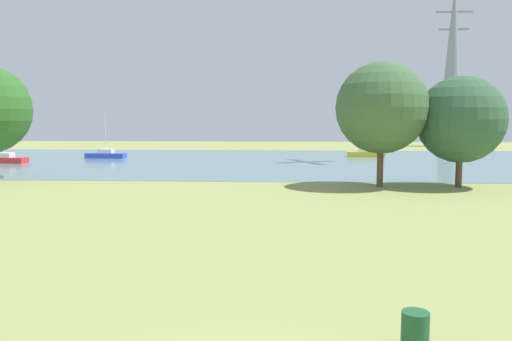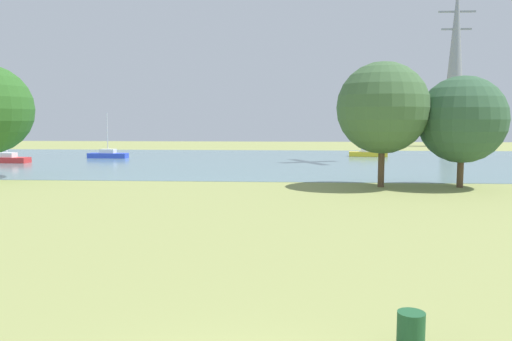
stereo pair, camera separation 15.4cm
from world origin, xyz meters
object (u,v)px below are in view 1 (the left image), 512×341
at_px(tree_west_near, 381,108).
at_px(sailboat_yellow, 366,153).
at_px(tree_mid_shore, 461,120).
at_px(sailboat_red, 5,159).
at_px(litter_bin, 415,331).
at_px(electricity_pylon, 452,63).
at_px(sailboat_blue, 106,155).

bearing_deg(tree_west_near, sailboat_yellow, 82.85).
distance_m(sailboat_yellow, tree_mid_shore, 29.83).
bearing_deg(sailboat_red, litter_bin, -52.16).
xyz_separation_m(tree_mid_shore, electricity_pylon, (17.44, 56.75, 10.08)).
relative_size(litter_bin, electricity_pylon, 0.03).
bearing_deg(electricity_pylon, tree_mid_shore, -107.08).
distance_m(sailboat_yellow, sailboat_blue, 32.75).
relative_size(sailboat_red, tree_mid_shore, 0.86).
bearing_deg(tree_west_near, sailboat_blue, 138.97).
bearing_deg(tree_west_near, sailboat_red, 154.84).
xyz_separation_m(sailboat_blue, tree_mid_shore, (34.16, -24.82, 4.25)).
bearing_deg(sailboat_yellow, tree_west_near, -97.15).
relative_size(sailboat_blue, tree_mid_shore, 0.72).
bearing_deg(litter_bin, tree_west_near, 81.11).
height_order(sailboat_blue, electricity_pylon, electricity_pylon).
height_order(sailboat_blue, tree_west_near, tree_west_near).
relative_size(sailboat_yellow, tree_mid_shore, 0.79).
bearing_deg(sailboat_red, electricity_pylon, 33.24).
bearing_deg(sailboat_red, sailboat_blue, 41.24).
xyz_separation_m(sailboat_yellow, sailboat_red, (-40.96, -12.13, 0.01)).
distance_m(sailboat_blue, electricity_pylon, 62.35).
distance_m(sailboat_red, tree_west_near, 41.45).
distance_m(litter_bin, sailboat_red, 54.24).
height_order(tree_mid_shore, electricity_pylon, electricity_pylon).
xyz_separation_m(sailboat_blue, tree_west_near, (28.71, -24.98, 5.05)).
xyz_separation_m(sailboat_yellow, tree_mid_shore, (1.74, -29.47, 4.25)).
bearing_deg(sailboat_blue, tree_mid_shore, -36.00).
bearing_deg(sailboat_yellow, electricity_pylon, 54.89).
height_order(tree_west_near, electricity_pylon, electricity_pylon).
height_order(sailboat_yellow, sailboat_red, sailboat_red).
xyz_separation_m(sailboat_blue, sailboat_red, (-8.54, -7.48, 0.01)).
distance_m(tree_west_near, electricity_pylon, 62.04).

